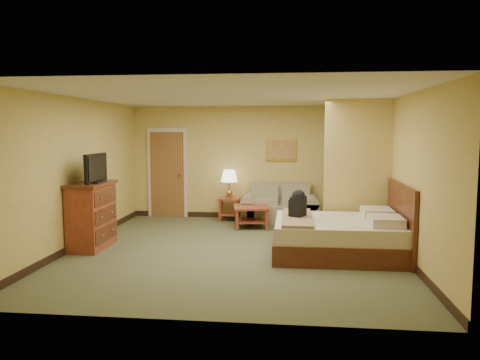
# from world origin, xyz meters

# --- Properties ---
(floor) EXTENTS (6.00, 6.00, 0.00)m
(floor) POSITION_xyz_m (0.00, 0.00, 0.00)
(floor) COLOR #4F5336
(floor) RESTS_ON ground
(ceiling) EXTENTS (6.00, 6.00, 0.00)m
(ceiling) POSITION_xyz_m (0.00, 0.00, 2.60)
(ceiling) COLOR white
(ceiling) RESTS_ON back_wall
(back_wall) EXTENTS (5.50, 0.02, 2.60)m
(back_wall) POSITION_xyz_m (0.00, 3.00, 1.30)
(back_wall) COLOR tan
(back_wall) RESTS_ON floor
(left_wall) EXTENTS (0.02, 6.00, 2.60)m
(left_wall) POSITION_xyz_m (-2.75, 0.00, 1.30)
(left_wall) COLOR tan
(left_wall) RESTS_ON floor
(right_wall) EXTENTS (0.02, 6.00, 2.60)m
(right_wall) POSITION_xyz_m (2.75, 0.00, 1.30)
(right_wall) COLOR tan
(right_wall) RESTS_ON floor
(partition) EXTENTS (1.20, 0.15, 2.60)m
(partition) POSITION_xyz_m (2.15, 0.93, 1.30)
(partition) COLOR tan
(partition) RESTS_ON floor
(door) EXTENTS (0.94, 0.16, 2.10)m
(door) POSITION_xyz_m (-1.95, 2.96, 1.03)
(door) COLOR beige
(door) RESTS_ON floor
(baseboard) EXTENTS (5.50, 0.02, 0.12)m
(baseboard) POSITION_xyz_m (0.00, 2.99, 0.06)
(baseboard) COLOR black
(baseboard) RESTS_ON floor
(loveseat) EXTENTS (1.69, 0.78, 0.85)m
(loveseat) POSITION_xyz_m (0.71, 2.57, 0.28)
(loveseat) COLOR gray
(loveseat) RESTS_ON floor
(side_table) EXTENTS (0.47, 0.47, 0.52)m
(side_table) POSITION_xyz_m (-0.44, 2.65, 0.34)
(side_table) COLOR maroon
(side_table) RESTS_ON floor
(table_lamp) EXTENTS (0.38, 0.38, 0.63)m
(table_lamp) POSITION_xyz_m (-0.44, 2.65, 1.00)
(table_lamp) COLOR olive
(table_lamp) RESTS_ON side_table
(coffee_table) EXTENTS (0.81, 0.81, 0.46)m
(coffee_table) POSITION_xyz_m (0.12, 1.90, 0.33)
(coffee_table) COLOR maroon
(coffee_table) RESTS_ON floor
(wall_picture) EXTENTS (0.69, 0.04, 0.54)m
(wall_picture) POSITION_xyz_m (0.71, 2.97, 1.60)
(wall_picture) COLOR #B78E3F
(wall_picture) RESTS_ON back_wall
(dresser) EXTENTS (0.56, 1.07, 1.15)m
(dresser) POSITION_xyz_m (-2.48, -0.11, 0.58)
(dresser) COLOR maroon
(dresser) RESTS_ON floor
(tv) EXTENTS (0.20, 0.81, 0.50)m
(tv) POSITION_xyz_m (-2.38, -0.11, 1.38)
(tv) COLOR black
(tv) RESTS_ON dresser
(bed) EXTENTS (2.15, 1.83, 1.18)m
(bed) POSITION_xyz_m (1.81, -0.10, 0.32)
(bed) COLOR #481E11
(bed) RESTS_ON floor
(backpack) EXTENTS (0.29, 0.33, 0.49)m
(backpack) POSITION_xyz_m (1.07, -0.09, 0.84)
(backpack) COLOR black
(backpack) RESTS_ON bed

